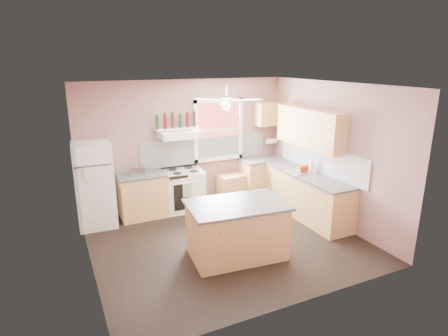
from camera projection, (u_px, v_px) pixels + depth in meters
name	position (u px, v px, depth m)	size (l,w,h in m)	color
floor	(226.00, 241.00, 6.62)	(4.50, 4.50, 0.00)	black
ceiling	(226.00, 85.00, 5.87)	(4.50, 4.50, 0.00)	white
wall_back	(185.00, 144.00, 8.00)	(4.50, 0.05, 2.70)	#87605B
wall_right	(333.00, 153.00, 7.18)	(0.05, 4.00, 2.70)	#87605B
wall_left	(82.00, 187.00, 5.31)	(0.05, 4.00, 2.70)	#87605B
backsplash_back	(206.00, 150.00, 8.20)	(2.90, 0.03, 0.55)	white
backsplash_right	(320.00, 159.00, 7.47)	(0.03, 2.60, 0.55)	white
window_view	(218.00, 130.00, 8.20)	(1.00, 0.02, 1.20)	maroon
window_frame	(218.00, 130.00, 8.18)	(1.16, 0.07, 1.36)	white
refrigerator	(95.00, 185.00, 7.03)	(0.69, 0.67, 1.63)	white
base_cabinet_left	(142.00, 196.00, 7.54)	(0.90, 0.60, 0.86)	tan
counter_left	(141.00, 175.00, 7.41)	(0.92, 0.62, 0.04)	#47474A
toaster	(138.00, 171.00, 7.30)	(0.28, 0.16, 0.18)	silver
stove	(184.00, 190.00, 7.90)	(0.80, 0.64, 0.86)	white
range_hood	(179.00, 134.00, 7.59)	(0.78, 0.50, 0.14)	white
bottle_shelf	(177.00, 129.00, 7.67)	(0.90, 0.26, 0.03)	white
cart	(231.00, 189.00, 8.42)	(0.55, 0.37, 0.55)	tan
base_cabinet_corner	(262.00, 178.00, 8.70)	(1.00, 0.60, 0.86)	tan
base_cabinet_right	(307.00, 196.00, 7.56)	(0.60, 2.20, 0.86)	tan
counter_corner	(263.00, 159.00, 8.57)	(1.02, 0.62, 0.04)	#47474A
counter_right	(308.00, 175.00, 7.43)	(0.62, 2.22, 0.04)	#47474A
sink	(301.00, 171.00, 7.60)	(0.55, 0.45, 0.03)	silver
faucet	(308.00, 167.00, 7.65)	(0.03, 0.03, 0.14)	silver
upper_cabinet_right	(310.00, 128.00, 7.41)	(0.33, 1.80, 0.76)	tan
upper_cabinet_corner	(269.00, 114.00, 8.48)	(0.60, 0.33, 0.52)	tan
paper_towel	(272.00, 141.00, 8.74)	(0.12, 0.12, 0.26)	white
island	(237.00, 231.00, 6.02)	(1.46, 0.92, 0.86)	tan
island_top	(237.00, 205.00, 5.90)	(1.55, 1.01, 0.04)	#47474A
ceiling_fan_hub	(226.00, 101.00, 5.94)	(0.20, 0.20, 0.08)	white
soap_bottle	(311.00, 165.00, 7.54)	(0.10, 0.10, 0.26)	silver
red_caddy	(303.00, 168.00, 7.65)	(0.18, 0.12, 0.10)	#B4220F
wine_bottles	(177.00, 121.00, 7.63)	(0.86, 0.06, 0.31)	#143819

